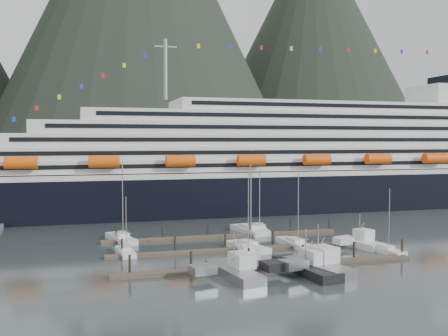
{
  "coord_description": "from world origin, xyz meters",
  "views": [
    {
      "loc": [
        -33.16,
        -84.05,
        19.4
      ],
      "look_at": [
        -3.18,
        22.0,
        13.62
      ],
      "focal_mm": 42.0,
      "sensor_mm": 36.0,
      "label": 1
    }
  ],
  "objects_px": {
    "sailboat_f": "(259,230)",
    "trawler_e": "(359,242)",
    "sailboat_c": "(247,247)",
    "sailboat_g": "(248,231)",
    "trawler_a": "(233,271)",
    "trawler_c": "(305,267)",
    "cruise_ship": "(304,166)",
    "sailboat_b": "(247,252)",
    "sailboat_a": "(126,252)",
    "sailboat_e": "(121,239)",
    "sailboat_h": "(385,251)",
    "trawler_b": "(317,266)",
    "sailboat_d": "(295,244)"
  },
  "relations": [
    {
      "from": "cruise_ship",
      "to": "sailboat_c",
      "type": "relative_size",
      "value": 14.81
    },
    {
      "from": "trawler_a",
      "to": "trawler_c",
      "type": "relative_size",
      "value": 0.92
    },
    {
      "from": "sailboat_d",
      "to": "sailboat_g",
      "type": "distance_m",
      "value": 16.45
    },
    {
      "from": "sailboat_d",
      "to": "trawler_c",
      "type": "height_order",
      "value": "sailboat_d"
    },
    {
      "from": "sailboat_c",
      "to": "trawler_a",
      "type": "height_order",
      "value": "sailboat_c"
    },
    {
      "from": "cruise_ship",
      "to": "sailboat_g",
      "type": "bearing_deg",
      "value": -129.21
    },
    {
      "from": "sailboat_e",
      "to": "sailboat_f",
      "type": "distance_m",
      "value": 29.01
    },
    {
      "from": "sailboat_g",
      "to": "trawler_a",
      "type": "height_order",
      "value": "sailboat_g"
    },
    {
      "from": "sailboat_g",
      "to": "sailboat_h",
      "type": "bearing_deg",
      "value": -156.29
    },
    {
      "from": "sailboat_a",
      "to": "sailboat_d",
      "type": "bearing_deg",
      "value": -97.71
    },
    {
      "from": "trawler_b",
      "to": "sailboat_a",
      "type": "bearing_deg",
      "value": 37.2
    },
    {
      "from": "sailboat_e",
      "to": "sailboat_g",
      "type": "relative_size",
      "value": 1.1
    },
    {
      "from": "sailboat_b",
      "to": "trawler_c",
      "type": "relative_size",
      "value": 1.02
    },
    {
      "from": "sailboat_c",
      "to": "trawler_a",
      "type": "bearing_deg",
      "value": 135.75
    },
    {
      "from": "sailboat_a",
      "to": "sailboat_f",
      "type": "distance_m",
      "value": 32.6
    },
    {
      "from": "cruise_ship",
      "to": "sailboat_f",
      "type": "distance_m",
      "value": 45.23
    },
    {
      "from": "trawler_e",
      "to": "sailboat_g",
      "type": "bearing_deg",
      "value": 23.87
    },
    {
      "from": "sailboat_f",
      "to": "sailboat_e",
      "type": "bearing_deg",
      "value": 102.59
    },
    {
      "from": "sailboat_f",
      "to": "sailboat_g",
      "type": "relative_size",
      "value": 0.91
    },
    {
      "from": "sailboat_b",
      "to": "trawler_b",
      "type": "distance_m",
      "value": 15.88
    },
    {
      "from": "sailboat_b",
      "to": "sailboat_c",
      "type": "distance_m",
      "value": 3.46
    },
    {
      "from": "sailboat_h",
      "to": "trawler_a",
      "type": "relative_size",
      "value": 0.88
    },
    {
      "from": "sailboat_e",
      "to": "sailboat_f",
      "type": "xyz_separation_m",
      "value": [
        28.91,
        2.4,
        -0.01
      ]
    },
    {
      "from": "sailboat_a",
      "to": "sailboat_b",
      "type": "relative_size",
      "value": 0.71
    },
    {
      "from": "trawler_e",
      "to": "sailboat_a",
      "type": "bearing_deg",
      "value": 70.01
    },
    {
      "from": "trawler_e",
      "to": "trawler_c",
      "type": "bearing_deg",
      "value": 116.88
    },
    {
      "from": "sailboat_c",
      "to": "trawler_b",
      "type": "xyz_separation_m",
      "value": [
        4.86,
        -17.95,
        0.54
      ]
    },
    {
      "from": "sailboat_a",
      "to": "sailboat_e",
      "type": "bearing_deg",
      "value": -6.3
    },
    {
      "from": "sailboat_h",
      "to": "trawler_b",
      "type": "relative_size",
      "value": 0.92
    },
    {
      "from": "trawler_e",
      "to": "sailboat_h",
      "type": "bearing_deg",
      "value": -177.14
    },
    {
      "from": "sailboat_f",
      "to": "trawler_e",
      "type": "height_order",
      "value": "sailboat_f"
    },
    {
      "from": "cruise_ship",
      "to": "sailboat_b",
      "type": "bearing_deg",
      "value": -122.8
    },
    {
      "from": "sailboat_b",
      "to": "trawler_a",
      "type": "bearing_deg",
      "value": 158.71
    },
    {
      "from": "sailboat_h",
      "to": "sailboat_f",
      "type": "bearing_deg",
      "value": 19.4
    },
    {
      "from": "sailboat_g",
      "to": "trawler_a",
      "type": "distance_m",
      "value": 36.17
    },
    {
      "from": "sailboat_c",
      "to": "trawler_e",
      "type": "bearing_deg",
      "value": -118.28
    },
    {
      "from": "cruise_ship",
      "to": "sailboat_h",
      "type": "relative_size",
      "value": 18.11
    },
    {
      "from": "cruise_ship",
      "to": "trawler_e",
      "type": "bearing_deg",
      "value": -104.1
    },
    {
      "from": "sailboat_b",
      "to": "trawler_e",
      "type": "relative_size",
      "value": 1.37
    },
    {
      "from": "trawler_a",
      "to": "trawler_b",
      "type": "height_order",
      "value": "trawler_b"
    },
    {
      "from": "sailboat_a",
      "to": "trawler_a",
      "type": "relative_size",
      "value": 0.79
    },
    {
      "from": "sailboat_g",
      "to": "trawler_e",
      "type": "height_order",
      "value": "sailboat_g"
    },
    {
      "from": "trawler_c",
      "to": "sailboat_e",
      "type": "bearing_deg",
      "value": 28.56
    },
    {
      "from": "sailboat_d",
      "to": "trawler_e",
      "type": "distance_m",
      "value": 11.62
    },
    {
      "from": "sailboat_f",
      "to": "sailboat_g",
      "type": "distance_m",
      "value": 2.33
    },
    {
      "from": "sailboat_b",
      "to": "sailboat_c",
      "type": "height_order",
      "value": "sailboat_b"
    },
    {
      "from": "sailboat_d",
      "to": "sailboat_g",
      "type": "xyz_separation_m",
      "value": [
        -3.77,
        16.01,
        0.02
      ]
    },
    {
      "from": "sailboat_h",
      "to": "trawler_c",
      "type": "xyz_separation_m",
      "value": [
        -19.15,
        -8.72,
        0.51
      ]
    },
    {
      "from": "sailboat_e",
      "to": "trawler_a",
      "type": "xyz_separation_m",
      "value": [
        13.16,
        -31.12,
        0.44
      ]
    },
    {
      "from": "trawler_b",
      "to": "sailboat_h",
      "type": "bearing_deg",
      "value": -78.07
    }
  ]
}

